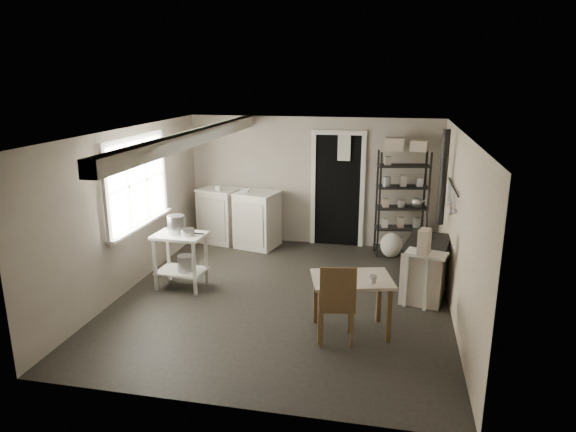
% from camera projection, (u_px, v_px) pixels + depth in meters
% --- Properties ---
extents(floor, '(5.00, 5.00, 0.00)m').
position_uv_depth(floor, '(284.00, 297.00, 7.16)').
color(floor, black).
rests_on(floor, ground).
extents(ceiling, '(5.00, 5.00, 0.00)m').
position_uv_depth(ceiling, '(283.00, 132.00, 6.55)').
color(ceiling, silver).
rests_on(ceiling, wall_back).
extents(wall_back, '(4.50, 0.02, 2.30)m').
position_uv_depth(wall_back, '(313.00, 182.00, 9.21)').
color(wall_back, '#A49A8C').
rests_on(wall_back, ground).
extents(wall_front, '(4.50, 0.02, 2.30)m').
position_uv_depth(wall_front, '(223.00, 293.00, 4.49)').
color(wall_front, '#A49A8C').
rests_on(wall_front, ground).
extents(wall_left, '(0.02, 5.00, 2.30)m').
position_uv_depth(wall_left, '(129.00, 210.00, 7.29)').
color(wall_left, '#A49A8C').
rests_on(wall_left, ground).
extents(wall_right, '(0.02, 5.00, 2.30)m').
position_uv_depth(wall_right, '(459.00, 228.00, 6.41)').
color(wall_right, '#A49A8C').
rests_on(wall_right, ground).
extents(window, '(0.12, 1.76, 1.28)m').
position_uv_depth(window, '(136.00, 183.00, 7.39)').
color(window, silver).
rests_on(window, wall_left).
extents(doorway, '(0.96, 0.10, 2.08)m').
position_uv_depth(doorway, '(337.00, 191.00, 9.14)').
color(doorway, silver).
rests_on(doorway, ground).
extents(ceiling_beam, '(0.18, 5.00, 0.18)m').
position_uv_depth(ceiling_beam, '(195.00, 137.00, 6.81)').
color(ceiling_beam, silver).
rests_on(ceiling_beam, ceiling).
extents(wallpaper_panel, '(0.01, 5.00, 2.30)m').
position_uv_depth(wallpaper_panel, '(458.00, 228.00, 6.42)').
color(wallpaper_panel, beige).
rests_on(wallpaper_panel, wall_right).
extents(utensil_rail, '(0.06, 1.20, 0.44)m').
position_uv_depth(utensil_rail, '(452.00, 187.00, 6.89)').
color(utensil_rail, '#A7A6A9').
rests_on(utensil_rail, wall_right).
extents(prep_table, '(0.74, 0.55, 0.81)m').
position_uv_depth(prep_table, '(181.00, 261.00, 7.40)').
color(prep_table, silver).
rests_on(prep_table, ground).
extents(stockpot, '(0.26, 0.26, 0.26)m').
position_uv_depth(stockpot, '(176.00, 224.00, 7.31)').
color(stockpot, '#A7A6A9').
rests_on(stockpot, prep_table).
extents(saucepan, '(0.22, 0.22, 0.11)m').
position_uv_depth(saucepan, '(188.00, 233.00, 7.23)').
color(saucepan, '#A7A6A9').
rests_on(saucepan, prep_table).
extents(bucket, '(0.25, 0.25, 0.24)m').
position_uv_depth(bucket, '(185.00, 263.00, 7.37)').
color(bucket, '#A7A6A9').
rests_on(bucket, prep_table).
extents(base_cabinets, '(1.63, 0.98, 1.00)m').
position_uv_depth(base_cabinets, '(239.00, 219.00, 9.35)').
color(base_cabinets, beige).
rests_on(base_cabinets, ground).
extents(mixing_bowl, '(0.28, 0.28, 0.07)m').
position_uv_depth(mixing_bowl, '(245.00, 195.00, 9.09)').
color(mixing_bowl, silver).
rests_on(mixing_bowl, base_cabinets).
extents(counter_cup, '(0.16, 0.16, 0.10)m').
position_uv_depth(counter_cup, '(219.00, 193.00, 9.14)').
color(counter_cup, silver).
rests_on(counter_cup, base_cabinets).
extents(shelf_rack, '(0.90, 0.49, 1.79)m').
position_uv_depth(shelf_rack, '(402.00, 201.00, 8.65)').
color(shelf_rack, black).
rests_on(shelf_rack, ground).
extents(shelf_jar, '(0.09, 0.09, 0.19)m').
position_uv_depth(shelf_jar, '(388.00, 176.00, 8.59)').
color(shelf_jar, silver).
rests_on(shelf_jar, shelf_rack).
extents(storage_box_a, '(0.32, 0.28, 0.21)m').
position_uv_depth(storage_box_a, '(395.00, 137.00, 8.44)').
color(storage_box_a, beige).
rests_on(storage_box_a, shelf_rack).
extents(storage_box_b, '(0.33, 0.31, 0.18)m').
position_uv_depth(storage_box_b, '(420.00, 139.00, 8.38)').
color(storage_box_b, beige).
rests_on(storage_box_b, shelf_rack).
extents(stove, '(0.73, 1.08, 0.78)m').
position_uv_depth(stove, '(426.00, 265.00, 7.16)').
color(stove, beige).
rests_on(stove, ground).
extents(stovepipe, '(0.14, 0.14, 1.35)m').
position_uv_depth(stovepipe, '(443.00, 178.00, 7.29)').
color(stovepipe, black).
rests_on(stovepipe, stove).
extents(side_ledge, '(0.58, 0.41, 0.80)m').
position_uv_depth(side_ledge, '(425.00, 279.00, 6.67)').
color(side_ledge, silver).
rests_on(side_ledge, ground).
extents(oats_box, '(0.19, 0.24, 0.32)m').
position_uv_depth(oats_box, '(425.00, 238.00, 6.47)').
color(oats_box, beige).
rests_on(oats_box, side_ledge).
extents(work_table, '(1.06, 0.86, 0.70)m').
position_uv_depth(work_table, '(351.00, 303.00, 6.10)').
color(work_table, beige).
rests_on(work_table, ground).
extents(table_cup, '(0.12, 0.12, 0.09)m').
position_uv_depth(table_cup, '(373.00, 274.00, 5.83)').
color(table_cup, silver).
rests_on(table_cup, work_table).
extents(chair, '(0.47, 0.48, 0.98)m').
position_uv_depth(chair, '(336.00, 302.00, 5.89)').
color(chair, '#503922').
rests_on(chair, ground).
extents(flour_sack, '(0.43, 0.39, 0.43)m').
position_uv_depth(flour_sack, '(391.00, 244.00, 8.69)').
color(flour_sack, beige).
rests_on(flour_sack, ground).
extents(floor_crock, '(0.15, 0.15, 0.16)m').
position_uv_depth(floor_crock, '(409.00, 299.00, 6.93)').
color(floor_crock, silver).
rests_on(floor_crock, ground).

